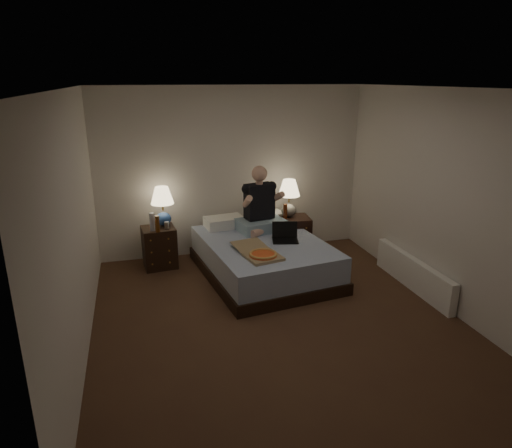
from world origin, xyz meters
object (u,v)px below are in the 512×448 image
object	(u,v)px
bed	(264,258)
person	(261,199)
lamp_left	(163,206)
laptop	(285,233)
soda_can	(167,225)
radiator	(413,274)
nightstand_left	(159,247)
lamp_right	(289,198)
pizza_box	(263,255)
nightstand_right	(293,237)
beer_bottle_right	(285,212)
water_bottle	(152,222)
beer_bottle_left	(157,224)

from	to	relation	value
bed	person	xyz separation A→B (m)	(0.08, 0.44, 0.71)
lamp_left	laptop	distance (m)	1.78
soda_can	radiator	size ratio (longest dim) A/B	0.06
nightstand_left	radiator	distance (m)	3.47
lamp_right	person	bearing A→B (deg)	-159.21
nightstand_left	pizza_box	world-z (taller)	nightstand_left
nightstand_left	lamp_right	distance (m)	2.01
bed	laptop	xyz separation A→B (m)	(0.27, -0.10, 0.37)
nightstand_right	radiator	world-z (taller)	nightstand_right
nightstand_right	lamp_right	size ratio (longest dim) A/B	1.09
soda_can	person	world-z (taller)	person
beer_bottle_right	radiator	xyz separation A→B (m)	(1.26, -1.41, -0.53)
nightstand_left	nightstand_right	bearing A→B (deg)	-8.44
nightstand_right	laptop	world-z (taller)	laptop
water_bottle	nightstand_left	bearing A→B (deg)	53.39
lamp_right	laptop	world-z (taller)	lamp_right
soda_can	pizza_box	size ratio (longest dim) A/B	0.13
soda_can	beer_bottle_left	size ratio (longest dim) A/B	0.43
water_bottle	soda_can	xyz separation A→B (m)	(0.19, 0.03, -0.07)
soda_can	bed	bearing A→B (deg)	-25.52
lamp_left	beer_bottle_right	xyz separation A→B (m)	(1.74, -0.26, -0.14)
nightstand_left	bed	bearing A→B (deg)	-31.63
soda_can	pizza_box	distance (m)	1.59
laptop	radiator	size ratio (longest dim) A/B	0.21
beer_bottle_left	pizza_box	world-z (taller)	beer_bottle_left
lamp_left	lamp_right	world-z (taller)	lamp_right
bed	radiator	distance (m)	1.96
soda_can	beer_bottle_right	world-z (taller)	beer_bottle_right
soda_can	laptop	world-z (taller)	laptop
person	radiator	distance (m)	2.26
lamp_right	nightstand_right	bearing A→B (deg)	-47.15
beer_bottle_left	laptop	world-z (taller)	beer_bottle_left
lamp_left	soda_can	size ratio (longest dim) A/B	5.60
lamp_right	soda_can	xyz separation A→B (m)	(-1.80, -0.03, -0.26)
bed	lamp_left	bearing A→B (deg)	141.48
water_bottle	radiator	size ratio (longest dim) A/B	0.16
radiator	nightstand_left	bearing A→B (deg)	153.06
lamp_right	pizza_box	xyz separation A→B (m)	(-0.75, -1.22, -0.36)
lamp_left	soda_can	xyz separation A→B (m)	(0.03, -0.17, -0.23)
beer_bottle_left	person	world-z (taller)	person
bed	nightstand_left	distance (m)	1.51
person	pizza_box	bearing A→B (deg)	-115.51
nightstand_right	lamp_left	world-z (taller)	lamp_left
pizza_box	soda_can	bearing A→B (deg)	120.12
lamp_left	radiator	xyz separation A→B (m)	(3.00, -1.67, -0.67)
nightstand_right	pizza_box	world-z (taller)	nightstand_right
person	lamp_left	bearing A→B (deg)	155.49
water_bottle	radiator	world-z (taller)	water_bottle
radiator	beer_bottle_right	bearing A→B (deg)	131.91
nightstand_left	beer_bottle_right	distance (m)	1.88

